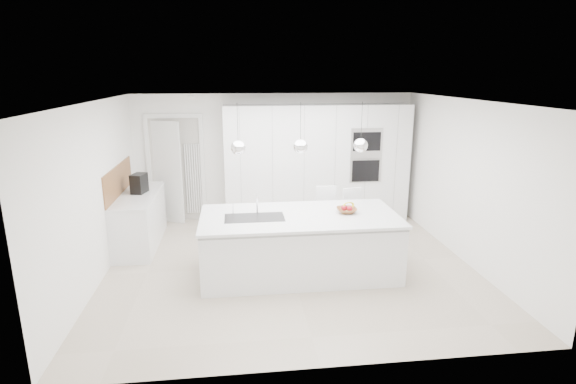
{
  "coord_description": "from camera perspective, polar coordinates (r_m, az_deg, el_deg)",
  "views": [
    {
      "loc": [
        -0.8,
        -6.35,
        2.88
      ],
      "look_at": [
        0.0,
        0.3,
        1.1
      ],
      "focal_mm": 28.0,
      "sensor_mm": 36.0,
      "label": 1
    }
  ],
  "objects": [
    {
      "name": "tall_cabinets",
      "position": [
        8.87,
        3.68,
        3.6
      ],
      "size": [
        3.6,
        0.6,
        2.3
      ],
      "primitive_type": "cube",
      "color": "white",
      "rests_on": "floor"
    },
    {
      "name": "island_tap",
      "position": [
        6.52,
        -3.95,
        -1.45
      ],
      "size": [
        0.02,
        0.02,
        0.3
      ],
      "primitive_type": "cylinder",
      "color": "white",
      "rests_on": "island_worktop"
    },
    {
      "name": "apple_a",
      "position": [
        6.61,
        7.16,
        -2.0
      ],
      "size": [
        0.09,
        0.09,
        0.09
      ],
      "primitive_type": "sphere",
      "color": "#AB1725",
      "rests_on": "fruit_bowl"
    },
    {
      "name": "pendant_mid",
      "position": [
        6.19,
        1.59,
        5.78
      ],
      "size": [
        0.2,
        0.2,
        0.2
      ],
      "primitive_type": "sphere",
      "color": "white",
      "rests_on": "ceiling"
    },
    {
      "name": "wall_left",
      "position": [
        6.84,
        -23.2,
        -0.13
      ],
      "size": [
        0.0,
        5.0,
        5.0
      ],
      "primitive_type": "plane",
      "rotation": [
        1.57,
        0.0,
        1.57
      ],
      "color": "white",
      "rests_on": "ground"
    },
    {
      "name": "doorway_frame",
      "position": [
        9.09,
        -13.99,
        2.65
      ],
      "size": [
        1.11,
        0.08,
        2.13
      ],
      "primitive_type": null,
      "color": "white",
      "rests_on": "floor"
    },
    {
      "name": "island_worktop",
      "position": [
        6.48,
        1.46,
        -3.09
      ],
      "size": [
        2.84,
        1.4,
        0.04
      ],
      "primitive_type": "cube",
      "color": "white",
      "rests_on": "island_base"
    },
    {
      "name": "pendant_right",
      "position": [
        6.37,
        9.21,
        5.85
      ],
      "size": [
        0.2,
        0.2,
        0.2
      ],
      "primitive_type": "sphere",
      "color": "white",
      "rests_on": "ceiling"
    },
    {
      "name": "left_base_cabinets",
      "position": [
        8.11,
        -18.29,
        -3.49
      ],
      "size": [
        0.6,
        1.8,
        0.86
      ],
      "primitive_type": "cube",
      "color": "white",
      "rests_on": "floor"
    },
    {
      "name": "bar_stool_right",
      "position": [
        7.53,
        8.29,
        -3.59
      ],
      "size": [
        0.44,
        0.53,
        1.03
      ],
      "primitive_type": null,
      "rotation": [
        0.0,
        0.0,
        0.22
      ],
      "color": "white",
      "rests_on": "floor"
    },
    {
      "name": "pendant_left",
      "position": [
        6.13,
        -6.34,
        5.59
      ],
      "size": [
        0.2,
        0.2,
        0.2
      ],
      "primitive_type": "sphere",
      "color": "white",
      "rests_on": "ceiling"
    },
    {
      "name": "bar_stool_left",
      "position": [
        7.43,
        4.99,
        -3.57
      ],
      "size": [
        0.39,
        0.52,
        1.07
      ],
      "primitive_type": null,
      "rotation": [
        0.0,
        0.0,
        -0.08
      ],
      "color": "white",
      "rests_on": "floor"
    },
    {
      "name": "island_base",
      "position": [
        6.59,
        1.5,
        -6.95
      ],
      "size": [
        2.8,
        1.2,
        0.86
      ],
      "primitive_type": "cube",
      "color": "white",
      "rests_on": "floor"
    },
    {
      "name": "fruit_bowl",
      "position": [
        6.62,
        7.46,
        -2.32
      ],
      "size": [
        0.32,
        0.32,
        0.07
      ],
      "primitive_type": "imported",
      "rotation": [
        0.0,
        0.0,
        -0.08
      ],
      "color": "#8E5E36",
      "rests_on": "island_worktop"
    },
    {
      "name": "ceiling",
      "position": [
        6.41,
        0.33,
        11.49
      ],
      "size": [
        5.5,
        5.5,
        0.0
      ],
      "primitive_type": "plane",
      "rotation": [
        3.14,
        0.0,
        0.0
      ],
      "color": "white",
      "rests_on": "wall_back"
    },
    {
      "name": "island_sink",
      "position": [
        6.39,
        -4.27,
        -3.95
      ],
      "size": [
        0.84,
        0.44,
        0.18
      ],
      "primitive_type": null,
      "color": "#3F3F42",
      "rests_on": "island_worktop"
    },
    {
      "name": "wall_back",
      "position": [
        9.03,
        -1.67,
        4.48
      ],
      "size": [
        5.5,
        0.0,
        5.5
      ],
      "primitive_type": "plane",
      "rotation": [
        1.57,
        0.0,
        0.0
      ],
      "color": "white",
      "rests_on": "ground"
    },
    {
      "name": "floor",
      "position": [
        7.02,
        0.3,
        -9.35
      ],
      "size": [
        5.5,
        5.5,
        0.0
      ],
      "primitive_type": "plane",
      "color": "#BDAD98",
      "rests_on": "ground"
    },
    {
      "name": "oven_stack",
      "position": [
        8.74,
        9.9,
        4.58
      ],
      "size": [
        0.62,
        0.04,
        1.05
      ],
      "primitive_type": null,
      "color": "#A5A5A8",
      "rests_on": "tall_cabinets"
    },
    {
      "name": "oak_backsplash",
      "position": [
        7.98,
        -20.73,
        1.39
      ],
      "size": [
        0.02,
        1.8,
        0.5
      ],
      "primitive_type": "cube",
      "color": "#8E5E36",
      "rests_on": "wall_left"
    },
    {
      "name": "hallway_door",
      "position": [
        9.08,
        -15.59,
        2.41
      ],
      "size": [
        0.76,
        0.38,
        2.0
      ],
      "primitive_type": "cube",
      "rotation": [
        0.0,
        0.0,
        -0.44
      ],
      "color": "white",
      "rests_on": "floor"
    },
    {
      "name": "espresso_machine",
      "position": [
        8.03,
        -18.38,
        1.05
      ],
      "size": [
        0.27,
        0.35,
        0.33
      ],
      "primitive_type": "cube",
      "rotation": [
        0.0,
        0.0,
        -0.25
      ],
      "color": "black",
      "rests_on": "left_worktop"
    },
    {
      "name": "apple_b",
      "position": [
        6.59,
        7.84,
        -2.1
      ],
      "size": [
        0.08,
        0.08,
        0.08
      ],
      "primitive_type": "sphere",
      "color": "#AB1725",
      "rests_on": "fruit_bowl"
    },
    {
      "name": "left_worktop",
      "position": [
        7.98,
        -18.55,
        -0.42
      ],
      "size": [
        0.62,
        1.82,
        0.04
      ],
      "primitive_type": "cube",
      "color": "white",
      "rests_on": "left_base_cabinets"
    },
    {
      "name": "banana_bunch",
      "position": [
        6.63,
        7.72,
        -1.68
      ],
      "size": [
        0.21,
        0.16,
        0.19
      ],
      "primitive_type": "torus",
      "rotation": [
        1.22,
        0.0,
        0.35
      ],
      "color": "yellow",
      "rests_on": "fruit_bowl"
    },
    {
      "name": "radiator",
      "position": [
        9.08,
        -11.93,
        1.63
      ],
      "size": [
        0.32,
        0.04,
        1.4
      ],
      "primitive_type": null,
      "color": "white",
      "rests_on": "floor"
    }
  ]
}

